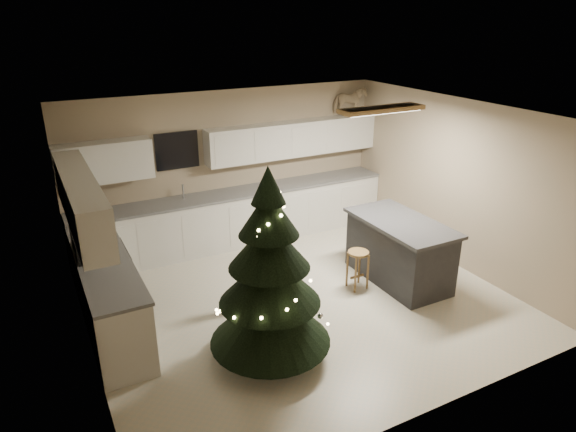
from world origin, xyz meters
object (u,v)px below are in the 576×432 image
object	(u,v)px
island	(399,250)
toddler	(251,279)
rocking_horse	(350,101)
bar_stool	(358,261)
christmas_tree	(270,284)

from	to	relation	value
island	toddler	world-z (taller)	island
toddler	rocking_horse	size ratio (longest dim) A/B	1.37
rocking_horse	island	bearing A→B (deg)	177.58
bar_stool	toddler	xyz separation A→B (m)	(-1.58, 0.23, -0.01)
island	christmas_tree	world-z (taller)	christmas_tree
bar_stool	christmas_tree	world-z (taller)	christmas_tree
toddler	rocking_horse	distance (m)	4.11
island	bar_stool	world-z (taller)	island
island	rocking_horse	xyz separation A→B (m)	(0.70, 2.47, 1.79)
toddler	rocking_horse	world-z (taller)	rocking_horse
christmas_tree	toddler	xyz separation A→B (m)	(0.24, 1.08, -0.52)
bar_stool	toddler	world-z (taller)	toddler
rocking_horse	bar_stool	bearing A→B (deg)	163.40
island	rocking_horse	bearing A→B (deg)	74.23
bar_stool	christmas_tree	bearing A→B (deg)	-155.00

